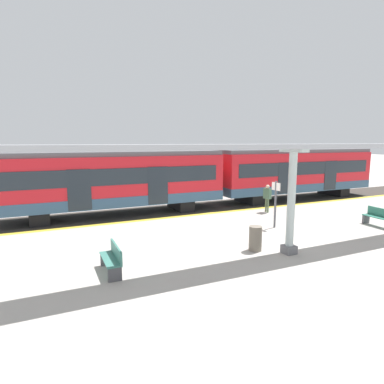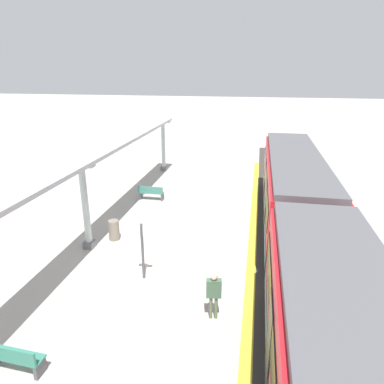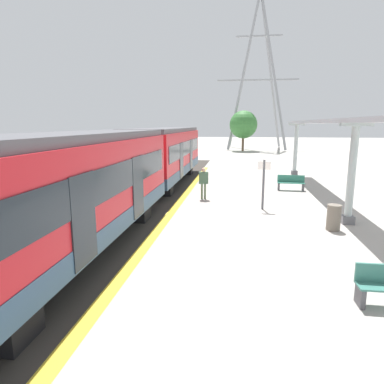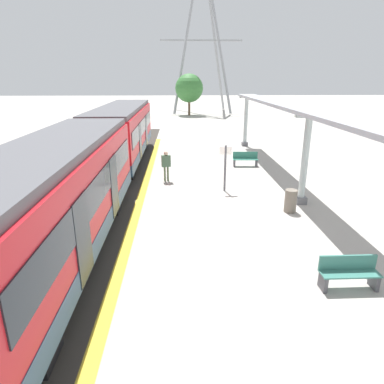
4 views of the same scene
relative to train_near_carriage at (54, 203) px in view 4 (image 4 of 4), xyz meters
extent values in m
plane|color=#A8A29A|center=(5.39, 4.51, -1.83)|extent=(176.00, 176.00, 0.00)
cube|color=gold|center=(1.77, 4.51, -1.82)|extent=(0.36, 32.28, 0.01)
cube|color=#38332D|center=(-0.01, 4.51, -1.82)|extent=(3.20, 44.28, 0.01)
cube|color=red|center=(-0.01, 0.00, 0.11)|extent=(2.60, 11.91, 2.60)
cube|color=#2F4C6B|center=(-0.01, 0.00, -0.91)|extent=(2.63, 11.93, 0.55)
cube|color=#515156|center=(-0.01, 0.00, 1.53)|extent=(2.39, 11.91, 0.24)
cube|color=#1E262D|center=(1.31, 0.00, 0.42)|extent=(0.03, 10.95, 0.84)
cube|color=#1E262D|center=(1.31, -1.98, -0.14)|extent=(0.04, 1.10, 2.00)
cube|color=#1E262D|center=(1.31, 1.98, -0.14)|extent=(0.04, 1.10, 2.00)
cube|color=black|center=(-0.01, 3.81, -1.51)|extent=(2.21, 0.90, 0.64)
cube|color=red|center=(-0.01, 12.51, 0.11)|extent=(2.60, 11.91, 2.60)
cube|color=#2F4C6B|center=(-0.01, 12.51, -0.91)|extent=(2.63, 11.93, 0.55)
cube|color=#515156|center=(-0.01, 12.51, 1.53)|extent=(2.39, 11.91, 0.24)
cube|color=#1E262D|center=(1.31, 12.51, 0.42)|extent=(0.03, 10.95, 0.84)
cube|color=#1E262D|center=(1.31, 10.52, -0.14)|extent=(0.04, 1.10, 2.00)
cube|color=#1E262D|center=(1.31, 14.49, -0.14)|extent=(0.04, 1.10, 2.00)
cube|color=black|center=(-0.01, 16.32, -1.51)|extent=(2.21, 0.90, 0.64)
cube|color=black|center=(-0.01, 8.70, -1.51)|extent=(2.21, 0.90, 0.64)
cube|color=slate|center=(8.73, 4.46, -1.68)|extent=(0.44, 0.44, 0.30)
cylinder|color=#AFBEBD|center=(8.73, 4.46, 0.14)|extent=(0.28, 0.28, 3.34)
cube|color=#AFBEBD|center=(8.73, 4.46, 1.87)|extent=(1.10, 0.36, 0.12)
cube|color=slate|center=(8.73, 17.30, -1.68)|extent=(0.44, 0.44, 0.30)
cylinder|color=#AFBEBD|center=(8.73, 17.30, 0.14)|extent=(0.28, 0.28, 3.34)
cube|color=#AFBEBD|center=(8.73, 17.30, 1.87)|extent=(1.10, 0.36, 0.12)
cube|color=#A8AAB2|center=(8.73, 4.70, 2.01)|extent=(1.20, 26.00, 0.16)
cube|color=#3B7A6D|center=(7.82, -1.72, -1.39)|extent=(1.50, 0.45, 0.04)
cube|color=#3B7A6D|center=(7.82, -1.53, -1.17)|extent=(1.50, 0.07, 0.40)
cube|color=#4C4C51|center=(8.49, -1.72, -1.62)|extent=(0.10, 0.40, 0.42)
cube|color=#4C4C51|center=(7.15, -1.72, -1.62)|extent=(0.10, 0.40, 0.42)
cube|color=#317864|center=(7.55, 10.88, -1.39)|extent=(1.52, 0.52, 0.04)
cube|color=#317864|center=(7.56, 11.07, -1.17)|extent=(1.50, 0.14, 0.40)
cube|color=#4C4C51|center=(8.22, 10.84, -1.62)|extent=(0.12, 0.40, 0.42)
cube|color=#4C4C51|center=(6.88, 10.92, -1.62)|extent=(0.12, 0.40, 0.42)
cylinder|color=#73695C|center=(7.97, 3.53, -1.37)|extent=(0.48, 0.48, 0.92)
cylinder|color=#4C4C51|center=(5.67, 6.26, -0.73)|extent=(0.10, 0.10, 2.20)
cube|color=silver|center=(5.67, 6.26, 0.12)|extent=(0.56, 0.04, 0.36)
cylinder|color=#556846|center=(2.78, 7.96, -1.43)|extent=(0.10, 0.10, 0.79)
cylinder|color=#556846|center=(2.94, 7.98, -1.43)|extent=(0.10, 0.10, 0.79)
cube|color=#44644A|center=(2.86, 7.97, -0.75)|extent=(0.49, 0.28, 0.59)
sphere|color=beige|center=(2.86, 7.97, -0.35)|extent=(0.21, 0.21, 0.21)
cylinder|color=#93969B|center=(9.05, 46.44, 9.44)|extent=(4.38, 4.43, 22.40)
cylinder|color=#93969B|center=(4.99, 46.44, 9.44)|extent=(4.38, 4.43, 22.40)
cylinder|color=#93969B|center=(9.05, 42.38, 9.44)|extent=(4.38, 4.43, 22.40)
cylinder|color=#93969B|center=(4.99, 42.38, 9.44)|extent=(4.38, 4.43, 22.40)
cube|color=#93969B|center=(7.02, 44.41, 8.32)|extent=(11.91, 0.30, 0.24)
cylinder|color=brown|center=(5.08, 39.70, -0.76)|extent=(0.32, 0.32, 2.13)
sphere|color=#347133|center=(5.08, 39.70, 1.84)|extent=(3.84, 3.84, 3.84)
camera|label=1|loc=(17.33, -3.26, 2.16)|focal=29.78mm
camera|label=2|loc=(1.84, 16.88, 5.51)|focal=32.58mm
camera|label=3|loc=(4.57, -8.57, 1.88)|focal=31.52mm
camera|label=4|loc=(3.50, -9.03, 3.36)|focal=31.72mm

